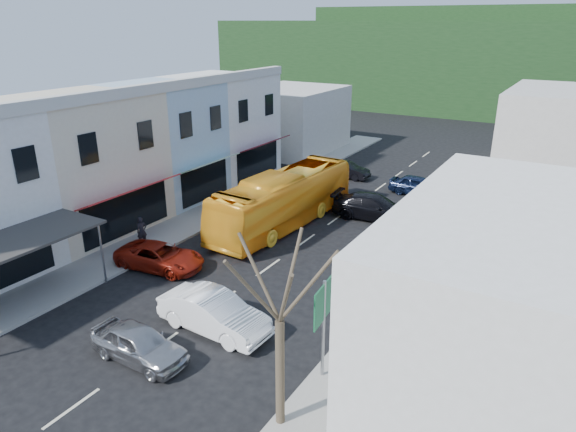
{
  "coord_description": "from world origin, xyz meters",
  "views": [
    {
      "loc": [
        13.03,
        -16.02,
        11.95
      ],
      "look_at": [
        0.0,
        6.0,
        2.2
      ],
      "focal_mm": 32.0,
      "sensor_mm": 36.0,
      "label": 1
    }
  ],
  "objects_px": {
    "direction_sign": "(323,331)",
    "car_red": "(160,256)",
    "pedestrian_left": "(142,230)",
    "street_tree": "(280,321)",
    "traffic_signal": "(498,142)",
    "bus": "(284,201)",
    "car_white": "(214,315)",
    "car_silver": "(139,343)"
  },
  "relations": [
    {
      "from": "street_tree",
      "to": "traffic_signal",
      "type": "height_order",
      "value": "street_tree"
    },
    {
      "from": "car_silver",
      "to": "direction_sign",
      "type": "height_order",
      "value": "direction_sign"
    },
    {
      "from": "bus",
      "to": "pedestrian_left",
      "type": "bearing_deg",
      "value": -123.18
    },
    {
      "from": "bus",
      "to": "street_tree",
      "type": "bearing_deg",
      "value": -56.24
    },
    {
      "from": "car_red",
      "to": "direction_sign",
      "type": "bearing_deg",
      "value": -115.37
    },
    {
      "from": "car_red",
      "to": "traffic_signal",
      "type": "relative_size",
      "value": 0.94
    },
    {
      "from": "car_red",
      "to": "car_silver",
      "type": "bearing_deg",
      "value": -149.64
    },
    {
      "from": "pedestrian_left",
      "to": "street_tree",
      "type": "height_order",
      "value": "street_tree"
    },
    {
      "from": "car_red",
      "to": "direction_sign",
      "type": "xyz_separation_m",
      "value": [
        11.16,
        -3.55,
        1.25
      ]
    },
    {
      "from": "car_red",
      "to": "street_tree",
      "type": "bearing_deg",
      "value": -127.18
    },
    {
      "from": "bus",
      "to": "car_silver",
      "type": "relative_size",
      "value": 2.64
    },
    {
      "from": "car_white",
      "to": "direction_sign",
      "type": "relative_size",
      "value": 1.13
    },
    {
      "from": "car_red",
      "to": "direction_sign",
      "type": "distance_m",
      "value": 11.78
    },
    {
      "from": "car_white",
      "to": "car_red",
      "type": "relative_size",
      "value": 0.96
    },
    {
      "from": "car_white",
      "to": "car_red",
      "type": "distance_m",
      "value": 6.71
    },
    {
      "from": "car_red",
      "to": "pedestrian_left",
      "type": "distance_m",
      "value": 3.1
    },
    {
      "from": "bus",
      "to": "traffic_signal",
      "type": "relative_size",
      "value": 2.36
    },
    {
      "from": "pedestrian_left",
      "to": "bus",
      "type": "bearing_deg",
      "value": -16.0
    },
    {
      "from": "car_white",
      "to": "pedestrian_left",
      "type": "height_order",
      "value": "pedestrian_left"
    },
    {
      "from": "bus",
      "to": "direction_sign",
      "type": "bearing_deg",
      "value": -50.59
    },
    {
      "from": "street_tree",
      "to": "traffic_signal",
      "type": "bearing_deg",
      "value": 89.5
    },
    {
      "from": "car_white",
      "to": "direction_sign",
      "type": "height_order",
      "value": "direction_sign"
    },
    {
      "from": "street_tree",
      "to": "traffic_signal",
      "type": "xyz_separation_m",
      "value": [
        0.3,
        34.65,
        -1.35
      ]
    },
    {
      "from": "car_silver",
      "to": "car_white",
      "type": "height_order",
      "value": "same"
    },
    {
      "from": "traffic_signal",
      "to": "direction_sign",
      "type": "bearing_deg",
      "value": 74.27
    },
    {
      "from": "car_white",
      "to": "bus",
      "type": "bearing_deg",
      "value": 20.12
    },
    {
      "from": "direction_sign",
      "to": "car_white",
      "type": "bearing_deg",
      "value": 169.1
    },
    {
      "from": "car_silver",
      "to": "street_tree",
      "type": "relative_size",
      "value": 0.58
    },
    {
      "from": "pedestrian_left",
      "to": "direction_sign",
      "type": "distance_m",
      "value": 14.79
    },
    {
      "from": "direction_sign",
      "to": "street_tree",
      "type": "height_order",
      "value": "street_tree"
    },
    {
      "from": "direction_sign",
      "to": "car_red",
      "type": "bearing_deg",
      "value": 156.47
    },
    {
      "from": "bus",
      "to": "car_silver",
      "type": "distance_m",
      "value": 14.69
    },
    {
      "from": "pedestrian_left",
      "to": "car_silver",
      "type": "bearing_deg",
      "value": -114.93
    },
    {
      "from": "pedestrian_left",
      "to": "direction_sign",
      "type": "xyz_separation_m",
      "value": [
        13.88,
        -5.01,
        0.95
      ]
    },
    {
      "from": "car_red",
      "to": "direction_sign",
      "type": "height_order",
      "value": "direction_sign"
    },
    {
      "from": "car_white",
      "to": "pedestrian_left",
      "type": "bearing_deg",
      "value": 65.11
    },
    {
      "from": "direction_sign",
      "to": "traffic_signal",
      "type": "distance_m",
      "value": 31.95
    },
    {
      "from": "car_silver",
      "to": "car_white",
      "type": "relative_size",
      "value": 1.0
    },
    {
      "from": "pedestrian_left",
      "to": "direction_sign",
      "type": "bearing_deg",
      "value": -89.58
    },
    {
      "from": "bus",
      "to": "traffic_signal",
      "type": "distance_m",
      "value": 21.94
    },
    {
      "from": "car_red",
      "to": "street_tree",
      "type": "height_order",
      "value": "street_tree"
    },
    {
      "from": "car_white",
      "to": "traffic_signal",
      "type": "distance_m",
      "value": 32.0
    }
  ]
}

